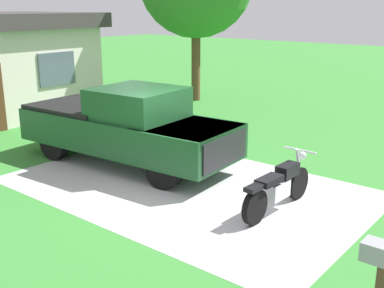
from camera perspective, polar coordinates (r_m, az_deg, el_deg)
name	(u,v)px	position (r m, az deg, el deg)	size (l,w,h in m)	color
ground_plane	(186,187)	(10.31, -0.66, -5.14)	(80.00, 80.00, 0.00)	#337B2F
driveway_pad	(186,187)	(10.31, -0.66, -5.12)	(4.86, 7.50, 0.01)	#ACACAC
motorcycle	(278,187)	(9.16, 10.26, -5.04)	(2.21, 0.70, 1.09)	black
pickup_truck	(125,125)	(11.74, -8.01, 2.25)	(2.39, 5.75, 1.90)	black
mailbox	(383,268)	(5.82, 21.81, -13.55)	(0.26, 0.48, 1.26)	#4C3823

